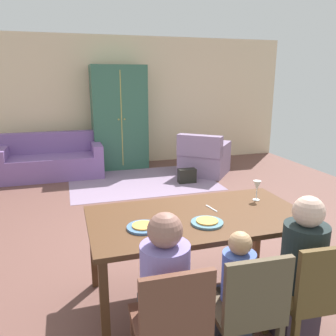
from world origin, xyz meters
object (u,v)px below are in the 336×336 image
Objects in this scene: plate_near_child at (207,223)px; armchair at (204,158)px; wine_glass at (257,186)px; person_man at (164,301)px; dining_chair_child at (247,306)px; person_woman at (298,275)px; dining_table at (198,223)px; couch at (52,161)px; person_child at (235,298)px; dining_chair_woman at (314,292)px; plate_near_man at (143,227)px; handbag at (187,176)px; dining_chair_man at (172,322)px; armoire at (119,118)px.

armchair is (1.57, 3.82, -0.45)m from plate_near_child.
person_man reaches higher than wine_glass.
dining_chair_child is 0.78× the size of person_woman.
person_woman is at bearing -53.38° from dining_table.
wine_glass is 4.62m from couch.
dining_chair_woman is at bearing -19.36° from person_child.
dining_table is 0.84m from person_man.
person_man is at bearing -89.92° from plate_near_man.
person_woman is at bearing -28.92° from plate_near_man.
person_man is at bearing -111.94° from handbag.
person_woman is (0.50, 0.18, 0.02)m from dining_chair_child.
plate_near_child is 0.21× the size of armchair.
dining_chair_man is at bearing -126.77° from plate_near_child.
dining_chair_woman is (0.48, -0.17, 0.06)m from person_child.
person_woman is at bearing -70.49° from couch.
armoire is (0.59, 5.32, 0.54)m from person_man.
plate_near_man is 1.24m from dining_chair_woman.
dining_chair_man is at bearing -96.11° from armoire.
plate_near_child is 4.72m from couch.
dining_table is 0.85m from person_woman.
plate_near_child is 4.16m from armchair.
wine_glass is (0.64, 0.18, 0.20)m from dining_table.
person_man is 5.38m from armoire.
couch is at bearing 109.51° from person_woman.
dining_chair_woman is (-0.16, -1.02, -0.40)m from wine_glass.
wine_glass is at bearing 79.98° from person_woman.
person_man is at bearing -126.44° from dining_table.
person_child reaches higher than dining_chair_child.
plate_near_child is 0.86m from dining_chair_woman.
person_child is 5.17m from couch.
person_man reaches higher than couch.
dining_chair_woman is at bearing -59.97° from dining_table.
dining_chair_child is (-0.00, -0.84, -0.20)m from dining_table.
person_man is 0.99m from dining_chair_woman.
person_man is 5.07m from couch.
person_child is at bearing -110.05° from armchair.
dining_table is 0.95× the size of couch.
dining_chair_child is (0.49, 0.00, 0.00)m from dining_chair_man.
wine_glass is at bearing -65.20° from couch.
dining_chair_child is 4.18m from handbag.
dining_chair_man is 4.33m from handbag.
person_woman is at bearing 0.59° from person_child.
dining_chair_man is 5.56m from armoire.
dining_chair_man is at bearing -120.41° from dining_table.
dining_table is 1.93× the size of person_child.
dining_table reaches higher than handbag.
armoire is at bearing 13.02° from couch.
dining_table is 2.05× the size of dining_chair_woman.
dining_table is 7.14× the size of plate_near_child.
handbag is at bearing 64.86° from plate_near_man.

